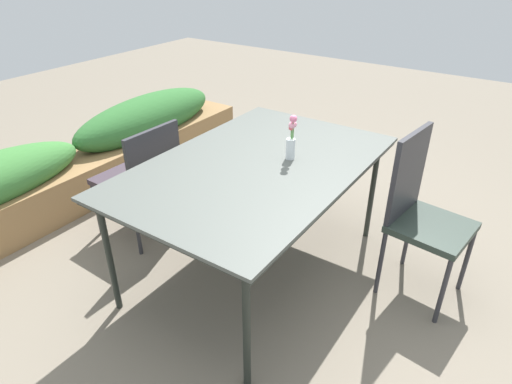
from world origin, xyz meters
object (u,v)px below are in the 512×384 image
(chair_far_side, at_px, (143,174))
(flower_vase, at_px, (291,139))
(planter_box, at_px, (80,162))
(dining_table, at_px, (256,170))
(chair_near_right, at_px, (421,209))

(chair_far_side, relative_size, flower_vase, 3.09)
(flower_vase, relative_size, planter_box, 0.08)
(chair_far_side, bearing_deg, planter_box, 85.48)
(dining_table, bearing_deg, planter_box, 90.60)
(dining_table, distance_m, chair_near_right, 0.98)
(chair_near_right, distance_m, chair_far_side, 1.85)
(dining_table, height_order, chair_far_side, chair_far_side)
(dining_table, xyz_separation_m, planter_box, (-0.02, 1.77, -0.43))
(chair_near_right, bearing_deg, flower_vase, -66.17)
(chair_far_side, distance_m, flower_vase, 1.14)
(chair_near_right, xyz_separation_m, chair_far_side, (-0.51, 1.77, -0.07))
(dining_table, bearing_deg, chair_near_right, -65.83)
(planter_box, bearing_deg, chair_far_side, -95.90)
(dining_table, height_order, flower_vase, flower_vase)
(flower_vase, bearing_deg, chair_far_side, 105.52)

